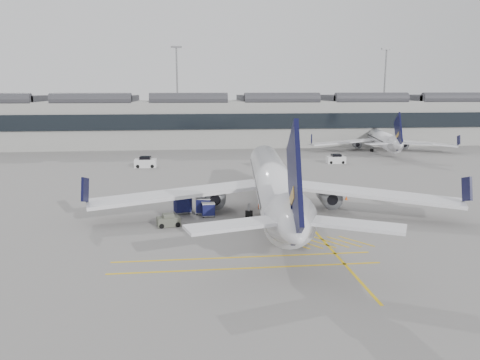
{
  "coord_description": "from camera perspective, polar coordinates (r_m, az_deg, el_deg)",
  "views": [
    {
      "loc": [
        -2.5,
        -47.32,
        14.04
      ],
      "look_at": [
        3.25,
        3.57,
        4.0
      ],
      "focal_mm": 35.0,
      "sensor_mm": 36.0,
      "label": 1
    }
  ],
  "objects": [
    {
      "name": "light_masts",
      "position": [
        133.33,
        -6.2,
        11.22
      ],
      "size": [
        113.0,
        0.6,
        25.45
      ],
      "color": "slate",
      "rests_on": "ground"
    },
    {
      "name": "baggage_cart_c",
      "position": [
        53.99,
        -6.91,
        -2.89
      ],
      "size": [
        2.18,
        1.92,
        2.0
      ],
      "rotation": [
        0.0,
        0.0,
        -0.2
      ],
      "color": "gray",
      "rests_on": "ground"
    },
    {
      "name": "pushback_tug",
      "position": [
        49.15,
        -8.7,
        -4.93
      ],
      "size": [
        2.57,
        1.87,
        1.3
      ],
      "rotation": [
        0.0,
        0.0,
        0.21
      ],
      "color": "#595C4E",
      "rests_on": "ground"
    },
    {
      "name": "safety_cone_nose",
      "position": [
        72.29,
        3.48,
        0.07
      ],
      "size": [
        0.36,
        0.36,
        0.5
      ],
      "primitive_type": "cone",
      "color": "#F24C0A",
      "rests_on": "ground"
    },
    {
      "name": "ground",
      "position": [
        49.43,
        -3.29,
        -5.43
      ],
      "size": [
        220.0,
        220.0,
        0.0
      ],
      "primitive_type": "plane",
      "color": "gray",
      "rests_on": "ground"
    },
    {
      "name": "safety_cone_engine",
      "position": [
        61.55,
        12.83,
        -2.14
      ],
      "size": [
        0.36,
        0.36,
        0.49
      ],
      "primitive_type": "cone",
      "color": "#F24C0A",
      "rests_on": "ground"
    },
    {
      "name": "airliner_far",
      "position": [
        111.71,
        16.82,
        4.85
      ],
      "size": [
        32.38,
        35.69,
        9.57
      ],
      "rotation": [
        0.0,
        0.0,
        -0.19
      ],
      "color": "white",
      "rests_on": "ground"
    },
    {
      "name": "airliner_main",
      "position": [
        52.84,
        4.13,
        -0.43
      ],
      "size": [
        40.98,
        44.97,
        11.96
      ],
      "rotation": [
        0.0,
        0.0,
        -0.1
      ],
      "color": "white",
      "rests_on": "ground"
    },
    {
      "name": "ramp_agent_b",
      "position": [
        53.05,
        2.92,
        -3.27
      ],
      "size": [
        1.05,
        0.94,
        1.78
      ],
      "primitive_type": "imported",
      "rotation": [
        0.0,
        0.0,
        3.51
      ],
      "color": "#FC5C0D",
      "rests_on": "ground"
    },
    {
      "name": "apron_markings",
      "position": [
        60.33,
        5.7,
        -2.42
      ],
      "size": [
        0.25,
        60.0,
        0.01
      ],
      "primitive_type": "cube",
      "color": "gold",
      "rests_on": "ground"
    },
    {
      "name": "service_van_left",
      "position": [
        86.33,
        -11.44,
        2.11
      ],
      "size": [
        3.96,
        2.12,
        1.99
      ],
      "rotation": [
        0.0,
        0.0,
        -0.05
      ],
      "color": "silver",
      "rests_on": "ground"
    },
    {
      "name": "terminal",
      "position": [
        119.54,
        -5.27,
        7.25
      ],
      "size": [
        200.0,
        20.45,
        12.4
      ],
      "color": "#9E9E99",
      "rests_on": "ground"
    },
    {
      "name": "baggage_cart_d",
      "position": [
        53.79,
        -7.06,
        -2.96
      ],
      "size": [
        2.22,
        1.98,
        1.97
      ],
      "rotation": [
        0.0,
        0.0,
        0.27
      ],
      "color": "gray",
      "rests_on": "ground"
    },
    {
      "name": "belt_loader",
      "position": [
        62.49,
        4.04,
        -1.39
      ],
      "size": [
        4.83,
        1.97,
        1.94
      ],
      "rotation": [
        0.0,
        0.0,
        0.11
      ],
      "color": "silver",
      "rests_on": "ground"
    },
    {
      "name": "service_van_right",
      "position": [
        91.04,
        11.62,
        2.5
      ],
      "size": [
        3.52,
        1.85,
        1.78
      ],
      "rotation": [
        0.0,
        0.0,
        -0.03
      ],
      "color": "silver",
      "rests_on": "ground"
    },
    {
      "name": "baggage_cart_a",
      "position": [
        52.27,
        -3.9,
        -3.56
      ],
      "size": [
        1.59,
        1.34,
        1.58
      ],
      "rotation": [
        0.0,
        0.0,
        0.07
      ],
      "color": "gray",
      "rests_on": "ground"
    },
    {
      "name": "baggage_cart_b",
      "position": [
        53.34,
        -4.39,
        -3.07
      ],
      "size": [
        2.07,
        1.83,
        1.9
      ],
      "rotation": [
        0.0,
        0.0,
        -0.21
      ],
      "color": "gray",
      "rests_on": "ground"
    },
    {
      "name": "ramp_agent_a",
      "position": [
        55.45,
        2.45,
        -2.65
      ],
      "size": [
        0.76,
        0.71,
        1.75
      ],
      "primitive_type": "imported",
      "rotation": [
        0.0,
        0.0,
        0.62
      ],
      "color": "#DE3D0B",
      "rests_on": "ground"
    },
    {
      "name": "service_van_mid",
      "position": [
        85.21,
        2.44,
        2.13
      ],
      "size": [
        2.61,
        3.77,
        1.76
      ],
      "rotation": [
        0.0,
        0.0,
        1.86
      ],
      "color": "silver",
      "rests_on": "ground"
    }
  ]
}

